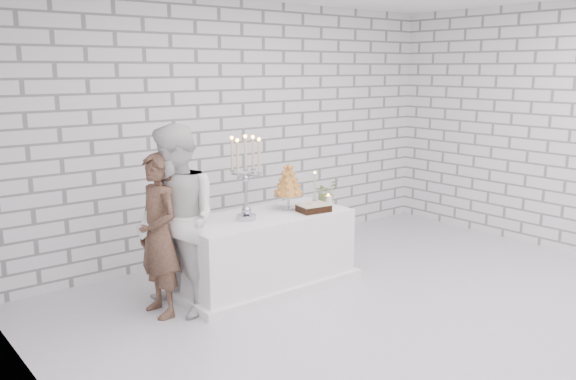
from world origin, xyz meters
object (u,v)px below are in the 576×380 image
Objects in this scene: cake_table at (265,250)px; groom at (159,235)px; bride at (177,221)px; croquembouche at (288,186)px; candelabra at (246,178)px.

groom is (-1.18, -0.00, 0.37)m from cake_table.
bride is at bearing -175.69° from cake_table.
cake_table is 0.72m from croquembouche.
croquembouche is (0.35, 0.04, 0.63)m from cake_table.
bride is 1.39m from croquembouche.
croquembouche is at bearing 90.43° from groom.
groom is at bearing -179.94° from cake_table.
croquembouche is (0.61, 0.09, -0.17)m from candelabra.
bride is 2.06× the size of candelabra.
bride reaches higher than cake_table.
bride reaches higher than groom.
groom is 1.02m from candelabra.
candelabra reaches higher than cake_table.
cake_table is at bearing -172.74° from croquembouche.
candelabra is at bearing -171.25° from croquembouche.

